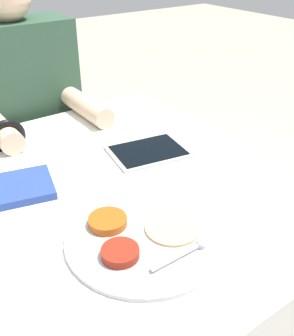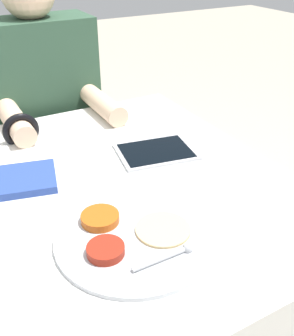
% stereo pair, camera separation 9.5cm
% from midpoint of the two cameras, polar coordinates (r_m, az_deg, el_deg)
% --- Properties ---
extents(dining_table, '(0.94, 1.00, 0.75)m').
position_cam_midpoint_polar(dining_table, '(1.23, -3.74, -17.29)').
color(dining_table, silver).
rests_on(dining_table, ground_plane).
extents(thali_tray, '(0.33, 0.33, 0.03)m').
position_cam_midpoint_polar(thali_tray, '(0.82, 1.11, -9.90)').
color(thali_tray, '#B7BABF').
rests_on(thali_tray, dining_table).
extents(red_notebook, '(0.23, 0.19, 0.02)m').
position_cam_midpoint_polar(red_notebook, '(1.03, -16.14, -1.93)').
color(red_notebook, silver).
rests_on(red_notebook, dining_table).
extents(tablet_device, '(0.24, 0.20, 0.01)m').
position_cam_midpoint_polar(tablet_device, '(1.14, 3.68, 2.32)').
color(tablet_device, '#B7B7BC').
rests_on(tablet_device, dining_table).
extents(person_diner, '(0.41, 0.47, 1.22)m').
position_cam_midpoint_polar(person_diner, '(1.62, -12.38, 3.57)').
color(person_diner, black).
rests_on(person_diner, ground_plane).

